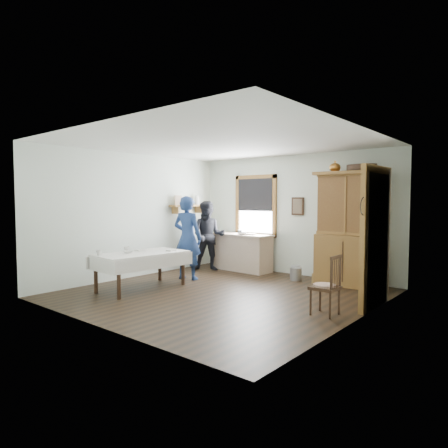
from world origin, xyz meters
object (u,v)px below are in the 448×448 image
(woman_blue, at_px, (187,241))
(work_counter, at_px, (242,252))
(spindle_chair, at_px, (325,285))
(china_hutch, at_px, (349,229))
(figure_dark, at_px, (208,238))
(pail, at_px, (296,274))
(wicker_basket, at_px, (321,278))
(dining_table, at_px, (141,271))

(woman_blue, bearing_deg, work_counter, -112.57)
(work_counter, distance_m, spindle_chair, 3.88)
(work_counter, distance_m, china_hutch, 2.74)
(spindle_chair, xyz_separation_m, woman_blue, (-3.44, 0.60, 0.37))
(figure_dark, bearing_deg, woman_blue, -105.09)
(china_hutch, height_order, pail, china_hutch)
(wicker_basket, height_order, woman_blue, woman_blue)
(spindle_chair, distance_m, woman_blue, 3.52)
(china_hutch, height_order, spindle_chair, china_hutch)
(dining_table, distance_m, woman_blue, 1.32)
(work_counter, height_order, wicker_basket, work_counter)
(spindle_chair, bearing_deg, china_hutch, 104.22)
(spindle_chair, distance_m, figure_dark, 4.19)
(wicker_basket, bearing_deg, spindle_chair, -62.59)
(dining_table, distance_m, figure_dark, 2.38)
(dining_table, relative_size, pail, 6.55)
(work_counter, distance_m, dining_table, 2.84)
(pail, bearing_deg, china_hutch, 11.14)
(pail, height_order, wicker_basket, pail)
(work_counter, relative_size, figure_dark, 1.00)
(china_hutch, xyz_separation_m, woman_blue, (-2.89, -1.58, -0.30))
(dining_table, distance_m, wicker_basket, 3.60)
(woman_blue, height_order, figure_dark, woman_blue)
(pail, bearing_deg, work_counter, 172.19)
(pail, bearing_deg, dining_table, -125.32)
(china_hutch, height_order, figure_dark, china_hutch)
(work_counter, height_order, pail, work_counter)
(spindle_chair, relative_size, figure_dark, 0.58)
(work_counter, bearing_deg, spindle_chair, -31.35)
(spindle_chair, bearing_deg, figure_dark, 156.30)
(dining_table, bearing_deg, figure_dark, 99.09)
(work_counter, distance_m, pail, 1.64)
(spindle_chair, bearing_deg, pail, 129.13)
(china_hutch, bearing_deg, woman_blue, -154.01)
(work_counter, bearing_deg, china_hutch, 2.84)
(spindle_chair, xyz_separation_m, figure_dark, (-3.82, 1.68, 0.32))
(dining_table, height_order, spindle_chair, spindle_chair)
(pail, height_order, figure_dark, figure_dark)
(spindle_chair, bearing_deg, dining_table, -169.58)
(china_hutch, relative_size, pail, 8.48)
(china_hutch, distance_m, dining_table, 4.11)
(china_hutch, relative_size, woman_blue, 1.37)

